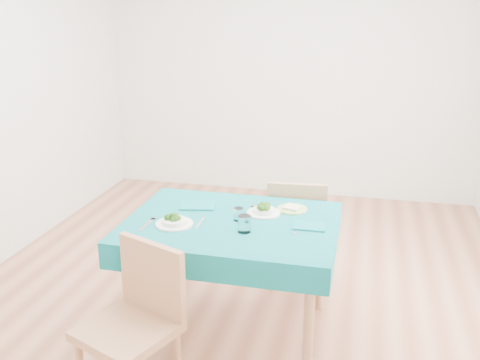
% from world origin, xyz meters
% --- Properties ---
extents(room_shell, '(4.02, 4.52, 2.73)m').
position_xyz_m(room_shell, '(0.00, 0.00, 1.35)').
color(room_shell, brown).
rests_on(room_shell, ground).
extents(table, '(1.28, 0.97, 0.76)m').
position_xyz_m(table, '(0.07, -0.52, 0.38)').
color(table, '#095E61').
rests_on(table, ground).
extents(chair_near, '(0.58, 0.60, 1.08)m').
position_xyz_m(chair_near, '(-0.28, -1.30, 0.54)').
color(chair_near, '#A16E4B').
rests_on(chair_near, ground).
extents(chair_far, '(0.45, 0.49, 1.03)m').
position_xyz_m(chair_far, '(0.39, 0.20, 0.51)').
color(chair_far, '#A16E4B').
rests_on(chair_far, ground).
extents(bowl_near, '(0.23, 0.23, 0.07)m').
position_xyz_m(bowl_near, '(-0.25, -0.66, 0.79)').
color(bowl_near, white).
rests_on(bowl_near, table).
extents(bowl_far, '(0.21, 0.21, 0.06)m').
position_xyz_m(bowl_far, '(0.24, -0.36, 0.79)').
color(bowl_far, white).
rests_on(bowl_far, table).
extents(fork_near, '(0.03, 0.20, 0.00)m').
position_xyz_m(fork_near, '(-0.41, -0.70, 0.76)').
color(fork_near, silver).
rests_on(fork_near, table).
extents(knife_near, '(0.02, 0.19, 0.00)m').
position_xyz_m(knife_near, '(-0.10, -0.60, 0.76)').
color(knife_near, silver).
rests_on(knife_near, table).
extents(fork_far, '(0.10, 0.19, 0.00)m').
position_xyz_m(fork_far, '(0.19, -0.34, 0.76)').
color(fork_far, silver).
rests_on(fork_far, table).
extents(knife_far, '(0.02, 0.19, 0.00)m').
position_xyz_m(knife_far, '(0.48, -0.54, 0.76)').
color(knife_far, silver).
rests_on(knife_far, table).
extents(napkin_near, '(0.25, 0.20, 0.01)m').
position_xyz_m(napkin_near, '(-0.20, -0.34, 0.76)').
color(napkin_near, '#0C696C').
rests_on(napkin_near, table).
extents(napkin_far, '(0.20, 0.14, 0.01)m').
position_xyz_m(napkin_far, '(0.55, -0.51, 0.76)').
color(napkin_far, '#0C696C').
rests_on(napkin_far, table).
extents(tumbler_center, '(0.06, 0.06, 0.08)m').
position_xyz_m(tumbler_center, '(0.11, -0.50, 0.80)').
color(tumbler_center, white).
rests_on(tumbler_center, table).
extents(tumbler_side, '(0.08, 0.08, 0.10)m').
position_xyz_m(tumbler_side, '(0.19, -0.66, 0.81)').
color(tumbler_side, white).
rests_on(tumbler_side, table).
extents(side_plate, '(0.19, 0.19, 0.01)m').
position_xyz_m(side_plate, '(0.41, -0.25, 0.76)').
color(side_plate, '#9AC15E').
rests_on(side_plate, table).
extents(bread_slice, '(0.12, 0.12, 0.01)m').
position_xyz_m(bread_slice, '(0.41, -0.25, 0.78)').
color(bread_slice, beige).
rests_on(bread_slice, side_plate).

